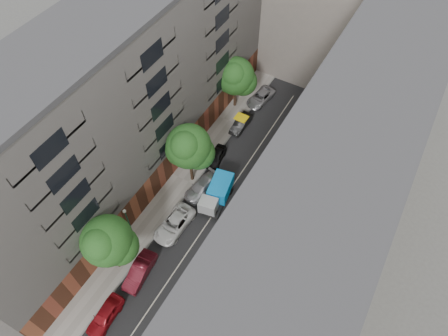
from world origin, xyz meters
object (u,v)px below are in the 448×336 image
Objects in this scene: car_left_5 at (241,123)px; lamp_post at (128,221)px; car_left_3 at (202,187)px; car_left_4 at (216,157)px; tree_far at (236,78)px; tree_mid at (189,148)px; car_right_4 at (283,159)px; tarp_truck at (217,193)px; tree_near at (107,243)px; car_left_0 at (105,315)px; car_right_1 at (193,289)px; car_left_1 at (140,271)px; pedestrian at (286,167)px; car_left_2 at (174,224)px; car_left_6 at (261,97)px; car_right_3 at (258,191)px; car_right_2 at (234,224)px.

lamp_post is (-2.17, -19.93, 3.04)m from car_left_5.
car_left_3 is at bearing -85.30° from car_left_5.
tree_far is (-2.55, 9.37, 4.38)m from car_left_4.
car_right_4 is at bearing 43.30° from tree_mid.
tree_near is (-4.51, -12.00, 4.18)m from tarp_truck.
tree_near reaches higher than car_left_0.
tree_mid is 1.15× the size of tree_far.
car_right_1 is (5.60, -10.60, 0.01)m from car_left_3.
tree_mid is (-0.90, -10.42, 5.25)m from car_left_5.
car_left_3 is 1.26× the size of car_left_4.
car_left_1 is 20.25m from pedestrian.
pedestrian is at bearing 62.02° from car_left_2.
tree_mid is at bearing -85.58° from car_left_6.
car_left_1 is 6.12m from car_left_2.
tree_near is 0.94× the size of tree_mid.
car_left_3 reaches higher than car_left_5.
lamp_post is at bearing 129.37° from car_left_1.
tarp_truck reaches higher than car_right_1.
lamp_post is (-0.65, 3.34, -1.79)m from tree_near.
car_right_2 is at bearing -87.04° from car_right_3.
car_left_6 is 20.24m from car_right_2.
tree_mid is at bearing 82.44° from lamp_post.
car_left_6 is at bearing 81.94° from car_left_4.
tree_far reaches higher than car_left_1.
car_right_3 is 0.48× the size of tree_near.
car_right_2 is (6.40, -13.48, -0.02)m from car_left_5.
car_left_6 is (-3.00, 16.98, -0.67)m from tarp_truck.
car_left_6 is 12.59m from pedestrian.
car_right_4 reaches higher than car_left_4.
car_left_5 is at bearing 81.94° from car_left_4.
car_left_6 is at bearing 85.06° from car_left_1.
tree_near is (-8.22, -14.96, 4.86)m from car_right_3.
car_left_0 is 27.89m from car_left_5.
car_left_3 reaches higher than car_left_4.
car_right_2 is at bearing -13.47° from car_left_3.
car_left_3 is (-2.20, 0.18, -0.63)m from tarp_truck.
car_left_5 is 5.87m from tree_far.
car_right_4 is 0.69× the size of tree_far.
car_left_4 is 0.98× the size of car_right_3.
tarp_truck is 9.48m from car_right_4.
car_right_4 reaches higher than car_right_1.
tree_mid is (-8.10, -7.64, 5.21)m from car_right_4.
car_right_1 is 9.39m from tree_near.
lamp_post is at bearing 101.09° from tree_near.
car_right_3 is 14.94m from lamp_post.
car_right_2 is (6.40, -19.20, 0.00)m from car_left_6.
lamp_post is at bearing -131.64° from tarp_truck.
car_right_1 is 1.26× the size of car_right_3.
lamp_post is (-1.26, -9.51, -2.21)m from tree_mid.
car_right_2 is 11.15m from lamp_post.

